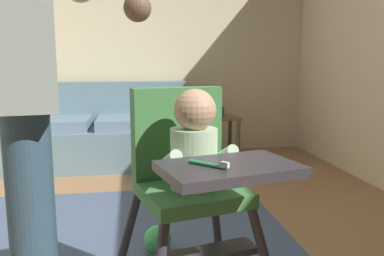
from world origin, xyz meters
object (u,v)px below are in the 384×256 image
object	(u,v)px
couch	(95,133)
toy_ball_second	(158,239)
sippy_cup	(221,112)
high_chair	(191,167)
side_table	(218,130)
adult_standing	(27,95)

from	to	relation	value
couch	toy_ball_second	size ratio (longest dim) A/B	12.94
couch	sippy_cup	xyz separation A→B (m)	(1.30, -0.28, 0.24)
couch	high_chair	world-z (taller)	high_chair
toy_ball_second	sippy_cup	distance (m)	2.05
couch	side_table	distance (m)	1.30
couch	side_table	xyz separation A→B (m)	(1.27, -0.28, 0.05)
couch	adult_standing	world-z (taller)	adult_standing
high_chair	side_table	size ratio (longest dim) A/B	1.89
couch	toy_ball_second	world-z (taller)	couch
side_table	toy_ball_second	bearing A→B (deg)	-112.31
adult_standing	toy_ball_second	bearing A→B (deg)	51.15
couch	toy_ball_second	bearing A→B (deg)	13.77
adult_standing	toy_ball_second	size ratio (longest dim) A/B	10.88
high_chair	adult_standing	distance (m)	0.61
couch	high_chair	xyz separation A→B (m)	(0.60, -2.83, 0.36)
adult_standing	sippy_cup	bearing A→B (deg)	55.10
adult_standing	sippy_cup	size ratio (longest dim) A/B	17.08
couch	adult_standing	distance (m)	3.00
couch	side_table	world-z (taller)	couch
high_chair	toy_ball_second	world-z (taller)	high_chair
adult_standing	high_chair	bearing A→B (deg)	0.10
couch	high_chair	bearing A→B (deg)	12.01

